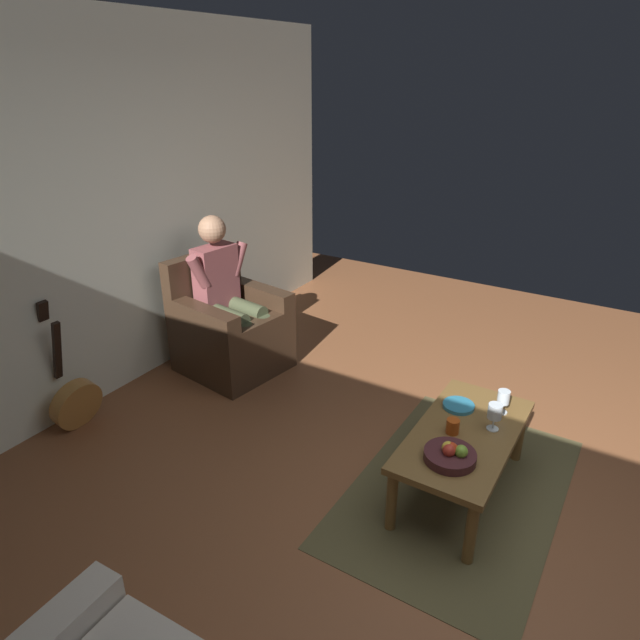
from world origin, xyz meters
name	(u,v)px	position (x,y,z in m)	size (l,w,h in m)	color
ground_plane	(526,541)	(0.00, 0.00, 0.00)	(7.56, 7.56, 0.00)	brown
wall_back	(95,218)	(0.00, -3.18, 1.36)	(5.72, 0.06, 2.73)	white
rug	(458,490)	(-0.20, -0.45, 0.00)	(1.78, 1.14, 0.01)	brown
armchair	(229,330)	(-0.69, -2.61, 0.34)	(0.84, 0.86, 0.95)	#3A271A
person_seated	(227,290)	(-0.69, -2.60, 0.70)	(0.62, 0.61, 1.29)	brown
coffee_table	(464,441)	(-0.20, -0.45, 0.36)	(1.09, 0.55, 0.42)	brown
guitar	(75,400)	(0.56, -2.98, 0.21)	(0.36, 0.28, 0.94)	#AF7537
wine_glass_near	(495,413)	(-0.31, -0.32, 0.54)	(0.08, 0.08, 0.17)	silver
wine_glass_far	(503,399)	(-0.51, -0.32, 0.52)	(0.07, 0.07, 0.15)	silver
fruit_bowl	(451,454)	(0.09, -0.44, 0.46)	(0.28, 0.28, 0.11)	#401D20
decorative_dish	(459,406)	(-0.43, -0.56, 0.44)	(0.19, 0.19, 0.02)	teal
candle_jar	(453,426)	(-0.15, -0.51, 0.47)	(0.07, 0.07, 0.09)	#AE4514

